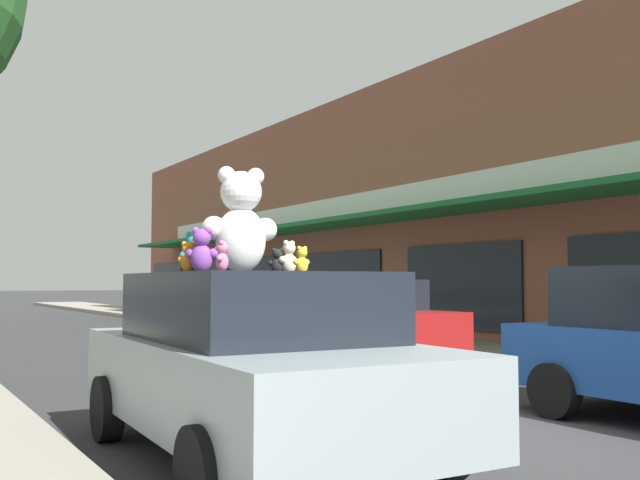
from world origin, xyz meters
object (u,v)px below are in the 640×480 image
Objects in this scene: teddy_bear_black at (277,261)px; plush_art_car at (254,362)px; teddy_bear_giant at (241,222)px; teddy_bear_pink at (222,257)px; teddy_bear_cream at (289,258)px; teddy_bear_teal at (195,253)px; teddy_bear_orange at (188,258)px; parked_car_far_center at (349,320)px; teddy_bear_purple at (202,251)px; teddy_bear_yellow at (302,260)px.

plush_art_car is at bearing 76.89° from teddy_bear_black.
teddy_bear_black is at bearing -133.91° from teddy_bear_giant.
teddy_bear_cream is at bearing 166.17° from teddy_bear_pink.
teddy_bear_cream is (0.92, -0.12, -0.03)m from teddy_bear_teal.
teddy_bear_giant reaches higher than plush_art_car.
teddy_bear_pink is at bearing -134.04° from plush_art_car.
teddy_bear_pink is at bearing 130.71° from teddy_bear_orange.
teddy_bear_black is at bearing -121.08° from teddy_bear_orange.
teddy_bear_black is 0.06× the size of parked_car_far_center.
plush_art_car is 11.22× the size of teddy_bear_purple.
teddy_bear_orange is (-1.02, -0.29, 0.01)m from teddy_bear_black.
teddy_bear_teal is 1.18× the size of teddy_bear_cream.
teddy_bear_orange reaches higher than plush_art_car.
teddy_bear_teal is 1.63× the size of teddy_bear_pink.
teddy_bear_orange reaches higher than teddy_bear_yellow.
teddy_bear_orange reaches higher than parked_car_far_center.
teddy_bear_orange is 0.43m from teddy_bear_teal.
plush_art_car is 17.18× the size of teddy_bear_black.
teddy_bear_black is at bearing 169.89° from teddy_bear_pink.
parked_car_far_center is at bearing 51.98° from plush_art_car.
plush_art_car is at bearing -130.51° from parked_car_far_center.
teddy_bear_purple is 1.51× the size of teddy_bear_yellow.
teddy_bear_yellow reaches higher than parked_car_far_center.
teddy_bear_orange reaches higher than teddy_bear_pink.
plush_art_car is at bearing -167.88° from teddy_bear_orange.
teddy_bear_pink is 0.73× the size of teddy_bear_cream.
teddy_bear_teal is (-0.81, 0.09, 0.06)m from teddy_bear_black.
teddy_bear_orange is 1.07× the size of teddy_bear_yellow.
parked_car_far_center is (4.61, 5.40, -0.00)m from plush_art_car.
teddy_bear_pink is 1.56m from teddy_bear_cream.
plush_art_car is 1.05m from teddy_bear_purple.
plush_art_car reaches higher than parked_car_far_center.
teddy_bear_teal is 0.99m from teddy_bear_yellow.
plush_art_car is 7.10m from parked_car_far_center.
teddy_bear_black is 0.92× the size of teddy_bear_orange.
teddy_bear_teal is (-0.28, 0.67, 0.95)m from plush_art_car.
teddy_bear_orange is 0.71× the size of teddy_bear_purple.
teddy_bear_cream is at bearing -121.32° from teddy_bear_purple.
plush_art_car is at bearing 8.78° from teddy_bear_yellow.
teddy_bear_orange is 0.19m from teddy_bear_purple.
teddy_bear_teal is at bearing -157.50° from teddy_bear_pink.
teddy_bear_giant reaches higher than teddy_bear_pink.
teddy_bear_pink is (-1.06, -1.08, -0.01)m from teddy_bear_black.
teddy_bear_purple is 1.16m from teddy_bear_cream.
teddy_bear_black is 1.06m from teddy_bear_orange.
teddy_bear_cream is at bearing -168.37° from teddy_bear_black.
plush_art_car is at bearing 19.10° from teddy_bear_cream.
parked_car_far_center is at bearing -120.90° from teddy_bear_teal.
teddy_bear_orange is at bearing -15.15° from teddy_bear_yellow.
plush_art_car is at bearing 120.04° from teddy_bear_giant.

